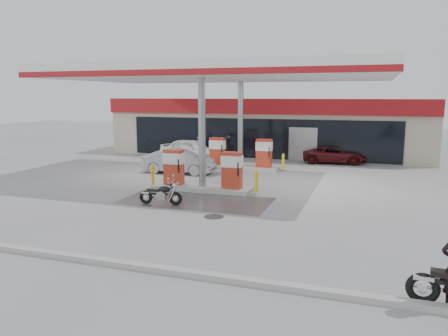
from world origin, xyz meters
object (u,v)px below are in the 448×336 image
(pump_island_near, at_px, (202,174))
(parked_car_left, at_px, (173,145))
(pump_island_far, at_px, (240,157))
(attendant, at_px, (200,148))
(parked_motorcycle, at_px, (161,195))
(parked_car_right, at_px, (335,154))
(hatchback_silver, at_px, (179,161))
(biker_walking, at_px, (228,150))
(sedan_white, at_px, (191,150))

(pump_island_near, relative_size, parked_car_left, 1.25)
(pump_island_far, xyz_separation_m, parked_car_left, (-6.70, 5.21, -0.11))
(attendant, bearing_deg, pump_island_far, -104.47)
(parked_motorcycle, relative_size, parked_car_left, 0.42)
(pump_island_far, relative_size, parked_car_right, 1.30)
(pump_island_far, distance_m, hatchback_silver, 3.68)
(biker_walking, bearing_deg, attendant, 144.05)
(pump_island_near, distance_m, parked_car_left, 13.06)
(pump_island_far, bearing_deg, biker_walking, 123.56)
(parked_motorcycle, bearing_deg, attendant, 96.94)
(biker_walking, bearing_deg, parked_car_right, -5.05)
(sedan_white, relative_size, attendant, 2.68)
(sedan_white, xyz_separation_m, parked_car_left, (-2.71, 3.01, -0.11))
(parked_car_left, relative_size, parked_car_right, 1.04)
(hatchback_silver, bearing_deg, pump_island_near, -144.79)
(attendant, height_order, hatchback_silver, attendant)
(pump_island_near, height_order, parked_car_right, pump_island_near)
(parked_car_right, bearing_deg, attendant, 92.08)
(parked_motorcycle, xyz_separation_m, attendant, (-3.10, 11.79, 0.38))
(pump_island_far, bearing_deg, parked_car_right, 38.67)
(pump_island_near, height_order, sedan_white, pump_island_near)
(parked_motorcycle, height_order, biker_walking, biker_walking)
(attendant, relative_size, parked_car_left, 0.38)
(sedan_white, height_order, biker_walking, biker_walking)
(parked_car_left, bearing_deg, pump_island_far, -149.05)
(attendant, xyz_separation_m, hatchback_silver, (0.86, -5.20, -0.12))
(pump_island_far, distance_m, parked_motorcycle, 9.01)
(parked_car_left, bearing_deg, sedan_white, -159.16)
(hatchback_silver, bearing_deg, parked_car_left, 24.65)
(pump_island_near, relative_size, parked_motorcycle, 2.95)
(sedan_white, bearing_deg, parked_car_left, 47.07)
(pump_island_far, xyz_separation_m, parked_car_right, (5.00, 4.00, -0.16))
(sedan_white, relative_size, biker_walking, 2.59)
(parked_motorcycle, height_order, parked_car_left, parked_car_left)
(parked_motorcycle, xyz_separation_m, parked_car_right, (5.54, 12.99, 0.15))
(pump_island_near, xyz_separation_m, parked_motorcycle, (-0.55, -2.99, -0.31))
(parked_car_right, xyz_separation_m, biker_walking, (-6.46, -1.80, 0.25))
(parked_motorcycle, xyz_separation_m, sedan_white, (-3.44, 11.19, 0.31))
(hatchback_silver, bearing_deg, pump_island_far, -51.83)
(pump_island_near, xyz_separation_m, pump_island_far, (0.00, 6.00, 0.00))
(pump_island_far, height_order, biker_walking, pump_island_far)
(parked_motorcycle, relative_size, biker_walking, 1.09)
(sedan_white, bearing_deg, pump_island_far, -113.84)
(pump_island_near, distance_m, pump_island_far, 6.00)
(parked_car_left, bearing_deg, hatchback_silver, -173.98)
(pump_island_near, xyz_separation_m, sedan_white, (-3.99, 8.20, -0.00))
(parked_car_right, bearing_deg, biker_walking, 99.75)
(parked_car_right, bearing_deg, parked_car_left, 78.28)
(pump_island_far, height_order, sedan_white, pump_island_far)
(parked_car_right, bearing_deg, sedan_white, 95.50)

